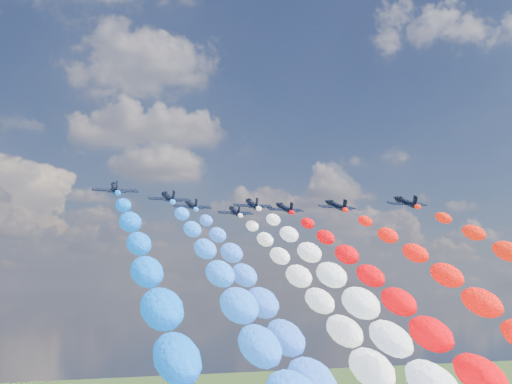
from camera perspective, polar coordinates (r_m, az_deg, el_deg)
name	(u,v)px	position (r m, az deg, el deg)	size (l,w,h in m)	color
jet_0	(115,188)	(126.09, -12.31, 0.32)	(8.64, 11.59, 2.55)	black
jet_1	(168,197)	(137.21, -7.72, -0.48)	(8.64, 11.59, 2.55)	black
jet_2	(191,205)	(149.37, -5.71, -1.14)	(8.64, 11.59, 2.55)	black
trail_2	(300,384)	(86.85, 3.88, -16.51)	(6.90, 127.66, 65.62)	#2D6CF7
jet_3	(252,204)	(147.11, -0.34, -1.07)	(8.64, 11.59, 2.55)	black
jet_4	(235,211)	(161.40, -1.87, -1.71)	(8.64, 11.59, 2.55)	black
trail_4	(359,371)	(100.49, 9.04, -15.30)	(6.90, 127.66, 65.62)	white
jet_5	(285,208)	(154.88, 2.54, -1.43)	(8.64, 11.59, 2.55)	black
trail_5	(454,377)	(96.71, 17.06, -15.33)	(6.90, 127.66, 65.62)	#E60108
jet_6	(336,205)	(150.89, 7.08, -1.19)	(8.64, 11.59, 2.55)	black
jet_7	(406,202)	(147.44, 13.07, -0.87)	(8.64, 11.59, 2.55)	black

